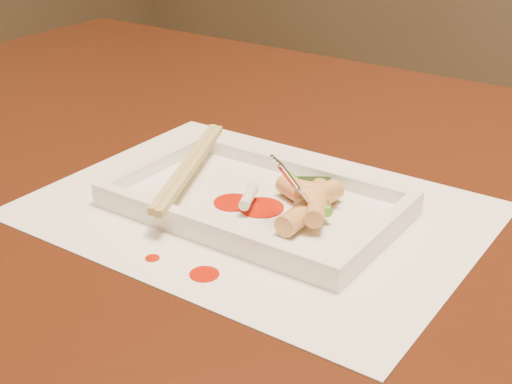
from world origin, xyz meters
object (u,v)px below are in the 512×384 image
Objects in this scene: plate_base at (256,206)px; chopstick_a at (186,164)px; fork at (336,137)px; placemat at (256,210)px; table at (270,266)px.

plate_base is 0.08m from chopstick_a.
plate_base is 0.11m from fork.
fork reaches higher than plate_base.
plate_base is at bearing 0.00° from chopstick_a.
plate_base is (0.00, 0.00, 0.00)m from placemat.
chopstick_a is (-0.06, -0.06, 0.13)m from table.
plate_base is (0.03, -0.06, 0.11)m from table.
placemat is 2.86× the size of fork.
table is 3.50× the size of placemat.
table is 0.12m from placemat.
table is at bearing 48.29° from chopstick_a.
placemat is 1.94× the size of chopstick_a.
placemat is 1.54× the size of plate_base.
chopstick_a is 0.16m from fork.
placemat is at bearing -68.45° from table.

